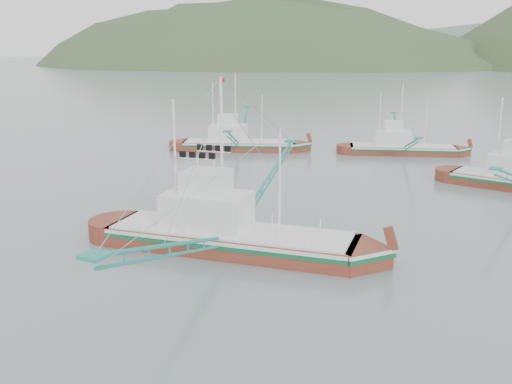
% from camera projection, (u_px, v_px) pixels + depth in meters
% --- Properties ---
extents(ground, '(1200.00, 1200.00, 0.00)m').
position_uv_depth(ground, '(213.00, 263.00, 35.61)').
color(ground, slate).
rests_on(ground, ground).
extents(main_boat, '(17.07, 29.97, 12.19)m').
position_uv_depth(main_boat, '(227.00, 221.00, 37.43)').
color(main_boat, maroon).
rests_on(main_boat, ground).
extents(bg_boat_left, '(14.96, 25.28, 10.69)m').
position_uv_depth(bg_boat_left, '(238.00, 134.00, 73.81)').
color(bg_boat_left, maroon).
rests_on(bg_boat_left, ground).
extents(bg_boat_far, '(13.44, 22.84, 9.55)m').
position_uv_depth(bg_boat_far, '(402.00, 139.00, 71.19)').
color(bg_boat_far, maroon).
rests_on(bg_boat_far, ground).
extents(headland_left, '(448.00, 308.00, 210.00)m').
position_uv_depth(headland_left, '(251.00, 65.00, 425.59)').
color(headland_left, '#344B27').
rests_on(headland_left, ground).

